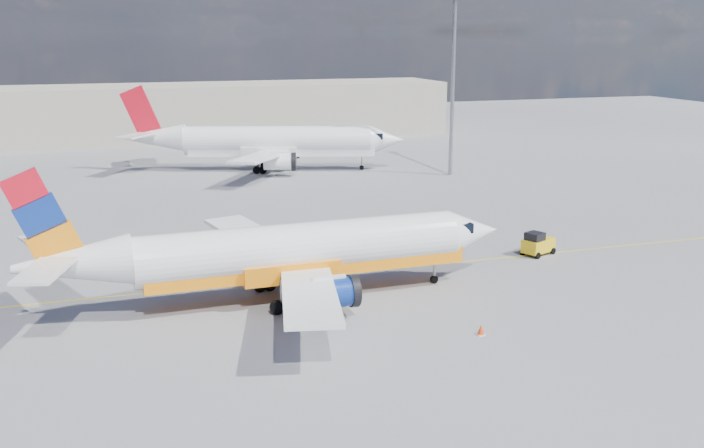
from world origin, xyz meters
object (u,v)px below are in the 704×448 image
object	(u,v)px
main_jet	(286,252)
traffic_cone	(481,330)
second_jet	(269,142)
gse_tug	(538,244)

from	to	relation	value
main_jet	traffic_cone	size ratio (longest dim) A/B	50.30
second_jet	gse_tug	distance (m)	42.36
second_jet	gse_tug	world-z (taller)	second_jet
second_jet	traffic_cone	xyz separation A→B (m)	(-0.36, -53.50, -2.99)
gse_tug	traffic_cone	size ratio (longest dim) A/B	4.67
main_jet	second_jet	size ratio (longest dim) A/B	0.91
main_jet	gse_tug	bearing A→B (deg)	9.93
second_jet	gse_tug	size ratio (longest dim) A/B	11.83
main_jet	gse_tug	distance (m)	20.04
second_jet	traffic_cone	bearing A→B (deg)	-73.34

